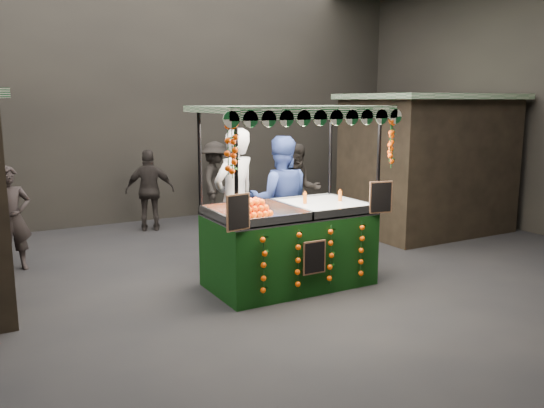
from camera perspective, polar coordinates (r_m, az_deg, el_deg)
ground at (r=7.64m, az=-1.07°, el=-8.43°), size 12.00×12.00×0.00m
market_hall at (r=7.29m, az=-1.16°, el=17.61°), size 12.10×10.10×5.05m
neighbour_stall_right at (r=11.15m, az=15.50°, el=4.06°), size 3.00×2.20×2.60m
juice_stall at (r=7.53m, az=1.96°, el=-2.81°), size 2.49×1.46×2.41m
vendor_grey at (r=8.22m, az=-3.78°, el=0.42°), size 0.89×0.73×2.09m
vendor_blue at (r=8.54m, az=0.82°, el=0.37°), size 1.17×1.06×1.96m
shopper_0 at (r=9.04m, az=-24.96°, el=-1.36°), size 0.60×0.43×1.55m
shopper_1 at (r=10.26m, az=2.70°, el=1.36°), size 1.01×0.91×1.71m
shopper_2 at (r=11.02m, az=-12.28°, el=1.37°), size 0.99×0.63×1.57m
shopper_3 at (r=11.78m, az=-5.77°, el=2.33°), size 1.09×1.23×1.65m
shopper_5 at (r=12.16m, az=11.71°, el=2.84°), size 1.64×1.51×1.82m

